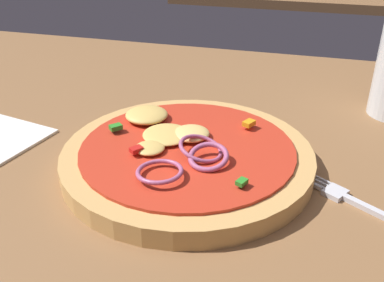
# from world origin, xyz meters

# --- Properties ---
(dining_table) EXTENTS (1.29, 0.82, 0.03)m
(dining_table) POSITION_xyz_m (0.00, 0.00, 0.01)
(dining_table) COLOR brown
(dining_table) RESTS_ON ground
(pizza) EXTENTS (0.25, 0.25, 0.04)m
(pizza) POSITION_xyz_m (-0.05, -0.00, 0.04)
(pizza) COLOR tan
(pizza) RESTS_ON dining_table
(fork) EXTENTS (0.16, 0.10, 0.00)m
(fork) POSITION_xyz_m (0.12, -0.03, 0.03)
(fork) COLOR silver
(fork) RESTS_ON dining_table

